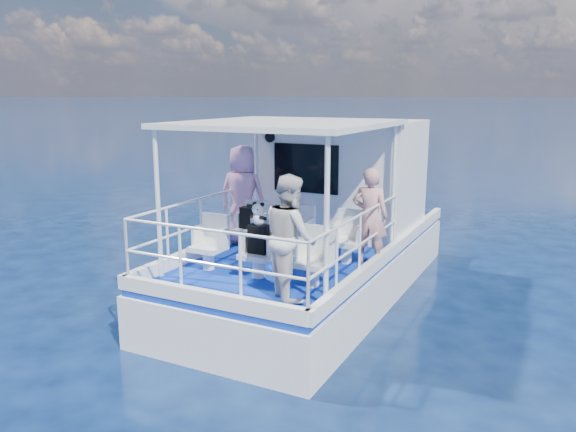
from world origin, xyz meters
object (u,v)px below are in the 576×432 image
Objects in this scene: passenger_port_fwd at (243,195)px; panda at (258,214)px; passenger_stbd_aft at (290,237)px; backpack_center at (258,239)px.

passenger_port_fwd reaches higher than panda.
passenger_stbd_aft is 4.97× the size of panda.
backpack_center is at bearing 118.92° from passenger_port_fwd.
panda is (-0.78, 0.51, 0.14)m from passenger_stbd_aft.
passenger_port_fwd is 2.95m from passenger_stbd_aft.
panda is (0.01, 0.00, 0.38)m from backpack_center.
passenger_port_fwd is 4.19× the size of backpack_center.
passenger_stbd_aft is at bearing -33.22° from panda.
passenger_port_fwd is at bearing 127.95° from backpack_center.
backpack_center is 0.38m from panda.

